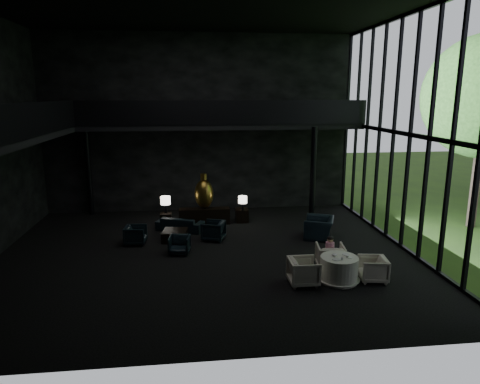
{
  "coord_description": "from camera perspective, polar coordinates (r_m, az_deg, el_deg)",
  "views": [
    {
      "loc": [
        -0.43,
        -13.75,
        5.3
      ],
      "look_at": [
        1.21,
        0.5,
        2.05
      ],
      "focal_mm": 32.0,
      "sensor_mm": 36.0,
      "label": 1
    }
  ],
  "objects": [
    {
      "name": "window_armchair",
      "position": [
        16.47,
        10.52,
        -4.06
      ],
      "size": [
        1.29,
        1.57,
        1.17
      ],
      "primitive_type": "imported",
      "rotation": [
        0.0,
        0.0,
        -1.94
      ],
      "color": "black",
      "rests_on": "floor"
    },
    {
      "name": "mezzanine_back",
      "position": [
        18.85,
        -2.23,
        8.82
      ],
      "size": [
        12.0,
        2.0,
        0.25
      ],
      "primitive_type": "cube",
      "color": "black",
      "rests_on": "wall_back"
    },
    {
      "name": "plate_a",
      "position": [
        12.57,
        12.76,
        -8.75
      ],
      "size": [
        0.27,
        0.27,
        0.02
      ],
      "primitive_type": "cylinder",
      "rotation": [
        0.0,
        0.0,
        0.15
      ],
      "color": "white",
      "rests_on": "dining_table"
    },
    {
      "name": "sofa",
      "position": [
        17.31,
        -7.98,
        -4.04
      ],
      "size": [
        1.73,
        1.1,
        0.65
      ],
      "primitive_type": "imported",
      "rotation": [
        0.0,
        0.0,
        2.75
      ],
      "color": "black",
      "rests_on": "floor"
    },
    {
      "name": "dining_chair_north",
      "position": [
        13.73,
        11.95,
        -8.11
      ],
      "size": [
        1.03,
        0.98,
        0.94
      ],
      "primitive_type": "imported",
      "rotation": [
        0.0,
        0.0,
        3.0
      ],
      "color": "tan",
      "rests_on": "floor"
    },
    {
      "name": "cereal_bowl",
      "position": [
        12.79,
        12.48,
        -8.2
      ],
      "size": [
        0.15,
        0.15,
        0.08
      ],
      "primitive_type": "ellipsoid",
      "color": "white",
      "rests_on": "dining_table"
    },
    {
      "name": "coffee_table",
      "position": [
        16.19,
        -8.65,
        -5.74
      ],
      "size": [
        0.98,
        0.98,
        0.39
      ],
      "primitive_type": "cube",
      "rotation": [
        0.0,
        0.0,
        -0.13
      ],
      "color": "black",
      "rests_on": "floor"
    },
    {
      "name": "table_lamp_left",
      "position": [
        18.0,
        -9.91,
        -1.2
      ],
      "size": [
        0.41,
        0.41,
        0.69
      ],
      "color": "black",
      "rests_on": "side_table_left"
    },
    {
      "name": "cream_pot",
      "position": [
        12.57,
        13.44,
        -8.63
      ],
      "size": [
        0.08,
        0.08,
        0.08
      ],
      "primitive_type": "cylinder",
      "rotation": [
        0.0,
        0.0,
        0.32
      ],
      "color": "#99999E",
      "rests_on": "dining_table"
    },
    {
      "name": "column_ne",
      "position": [
        18.8,
        9.7,
        2.49
      ],
      "size": [
        0.24,
        0.24,
        4.0
      ],
      "primitive_type": "cylinder",
      "color": "black",
      "rests_on": "floor"
    },
    {
      "name": "wall_front",
      "position": [
        7.87,
        -3.34,
        3.24
      ],
      "size": [
        14.0,
        0.04,
        8.0
      ],
      "primitive_type": "cube",
      "color": "black",
      "rests_on": "ground"
    },
    {
      "name": "mezzanine_left",
      "position": [
        14.89,
        -28.68,
        6.22
      ],
      "size": [
        2.0,
        12.0,
        0.25
      ],
      "primitive_type": "cube",
      "color": "black",
      "rests_on": "wall_left"
    },
    {
      "name": "lounge_armchair_south",
      "position": [
        14.83,
        -8.09,
        -7.01
      ],
      "size": [
        0.69,
        0.66,
        0.63
      ],
      "primitive_type": "imported",
      "rotation": [
        0.0,
        0.0,
        -0.16
      ],
      "color": "black",
      "rests_on": "floor"
    },
    {
      "name": "railing_left",
      "position": [
        14.51,
        -25.24,
        8.82
      ],
      "size": [
        0.06,
        12.0,
        1.0
      ],
      "primitive_type": "cube",
      "color": "black",
      "rests_on": "mezzanine_left"
    },
    {
      "name": "plate_b",
      "position": [
        13.01,
        13.93,
        -8.06
      ],
      "size": [
        0.26,
        0.26,
        0.01
      ],
      "primitive_type": "cylinder",
      "rotation": [
        0.0,
        0.0,
        -0.26
      ],
      "color": "white",
      "rests_on": "dining_table"
    },
    {
      "name": "dining_chair_west",
      "position": [
        12.52,
        8.49,
        -10.14
      ],
      "size": [
        0.83,
        0.89,
        0.91
      ],
      "primitive_type": "imported",
      "rotation": [
        0.0,
        0.0,
        1.57
      ],
      "color": "#BDB6A2",
      "rests_on": "floor"
    },
    {
      "name": "ceiling",
      "position": [
        14.02,
        -5.12,
        23.84
      ],
      "size": [
        14.0,
        12.0,
        0.02
      ],
      "primitive_type": "cube",
      "color": "black",
      "rests_on": "ground"
    },
    {
      "name": "console",
      "position": [
        18.04,
        -4.76,
        -3.23
      ],
      "size": [
        2.11,
        0.48,
        0.67
      ],
      "primitive_type": "cube",
      "color": "black",
      "rests_on": "floor"
    },
    {
      "name": "side_table_right",
      "position": [
        18.3,
        0.25,
        -3.11
      ],
      "size": [
        0.52,
        0.52,
        0.57
      ],
      "primitive_type": "cube",
      "color": "black",
      "rests_on": "floor"
    },
    {
      "name": "saucer",
      "position": [
        12.78,
        14.46,
        -8.47
      ],
      "size": [
        0.2,
        0.2,
        0.01
      ],
      "primitive_type": "cylinder",
      "rotation": [
        0.0,
        0.0,
        -0.23
      ],
      "color": "white",
      "rests_on": "dining_table"
    },
    {
      "name": "table_lamp_right",
      "position": [
        17.85,
        0.35,
        -1.11
      ],
      "size": [
        0.37,
        0.37,
        0.61
      ],
      "color": "black",
      "rests_on": "side_table_right"
    },
    {
      "name": "floor",
      "position": [
        14.75,
        -4.5,
        -8.33
      ],
      "size": [
        14.0,
        12.0,
        0.02
      ],
      "primitive_type": "cube",
      "color": "black",
      "rests_on": "ground"
    },
    {
      "name": "child",
      "position": [
        13.67,
        11.9,
        -6.98
      ],
      "size": [
        0.28,
        0.28,
        0.59
      ],
      "rotation": [
        0.0,
        0.0,
        3.14
      ],
      "color": "pink",
      "rests_on": "dining_chair_north"
    },
    {
      "name": "coffee_cup",
      "position": [
        12.79,
        14.14,
        -8.28
      ],
      "size": [
        0.1,
        0.1,
        0.06
      ],
      "primitive_type": "cylinder",
      "rotation": [
        0.0,
        0.0,
        0.35
      ],
      "color": "white",
      "rests_on": "saucer"
    },
    {
      "name": "bronze_urn",
      "position": [
        17.89,
        -4.83,
        -0.2
      ],
      "size": [
        0.78,
        0.78,
        1.46
      ],
      "color": "olive",
      "rests_on": "console"
    },
    {
      "name": "wall_back",
      "position": [
        19.8,
        -5.38,
        8.97
      ],
      "size": [
        14.0,
        0.04,
        8.0
      ],
      "primitive_type": "cube",
      "color": "black",
      "rests_on": "ground"
    },
    {
      "name": "dining_chair_east",
      "position": [
        13.21,
        17.3,
        -9.64
      ],
      "size": [
        0.82,
        0.86,
        0.79
      ],
      "primitive_type": "imported",
      "rotation": [
        0.0,
        0.0,
        -1.72
      ],
      "color": "tan",
      "rests_on": "floor"
    },
    {
      "name": "lounge_armchair_east",
      "position": [
        16.05,
        -3.57,
        -5.0
      ],
      "size": [
        0.96,
        0.99,
        0.81
      ],
      "primitive_type": "imported",
      "rotation": [
        0.0,
        0.0,
        -1.92
      ],
      "color": "black",
      "rests_on": "floor"
    },
    {
      "name": "railing_back",
      "position": [
        17.82,
        -1.99,
        10.53
      ],
      "size": [
        12.0,
        0.06,
        1.0
      ],
      "primitive_type": "cube",
      "color": "black",
      "rests_on": "mezzanine_back"
    },
    {
      "name": "side_table_left",
      "position": [
        18.1,
        -9.83,
        -3.59
      ],
      "size": [
        0.47,
        0.47,
        0.51
      ],
      "primitive_type": "cube",
      "color": "black",
      "rests_on": "floor"
    },
    {
      "name": "curtain_wall",
      "position": [
        15.66,
        21.75,
        7.12
      ],
      "size": [
        0.2,
        12.0,
        8.0
      ],
      "primitive_type": null,
      "color": "black",
      "rests_on": "ground"
    },
    {
      "name": "dining_table",
      "position": [
        12.93,
        13.04,
        -10.19
      ],
      "size": [
        1.23,
        1.23,
        0.75
      ],
      "color": "white",
      "rests_on": "floor"
    },
    {
      "name": "column_nw",
      "position": [
        20.25,
        -19.54,
        2.67
      ],
      "size": [
        0.24,
        0.24,
        4.0
      ],
      "primitive_type": "cylinder",
      "color": "black",
      "rests_on": "floor"
    },
    {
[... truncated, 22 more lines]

